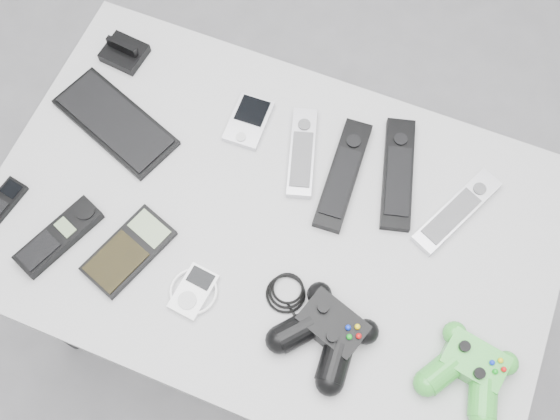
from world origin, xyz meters
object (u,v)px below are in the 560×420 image
at_px(calculator, 129,251).
at_px(remote_black_a, 343,174).
at_px(pda, 249,121).
at_px(remote_silver_b, 457,211).
at_px(remote_silver_a, 302,152).
at_px(controller_black, 327,332).
at_px(desk, 272,233).
at_px(mobile_phone, 3,201).
at_px(controller_green, 470,369).
at_px(cordless_handset, 59,237).
at_px(mp3_player, 194,291).
at_px(remote_black_b, 398,173).
at_px(pda_keyboard, 115,122).

bearing_deg(calculator, remote_black_a, 62.16).
distance_m(pda, remote_silver_b, 0.44).
relative_size(remote_silver_a, controller_black, 0.70).
relative_size(remote_silver_b, calculator, 1.22).
xyz_separation_m(desk, mobile_phone, (-0.48, -0.15, 0.07)).
height_order(remote_silver_b, controller_green, controller_green).
xyz_separation_m(remote_silver_b, calculator, (-0.54, -0.30, -0.00)).
height_order(pda, remote_silver_b, remote_silver_b).
relative_size(cordless_handset, controller_green, 1.08).
height_order(cordless_handset, mp3_player, cordless_handset).
xyz_separation_m(pda, remote_black_b, (0.31, 0.00, 0.00)).
distance_m(pda, remote_black_b, 0.31).
distance_m(remote_silver_a, remote_black_a, 0.09).
relative_size(pda, calculator, 0.66).
bearing_deg(pda_keyboard, remote_black_a, 27.46).
distance_m(remote_silver_b, mobile_phone, 0.86).
xyz_separation_m(pda_keyboard, calculator, (0.15, -0.23, 0.00)).
bearing_deg(pda, remote_silver_a, -13.82).
distance_m(desk, mp3_player, 0.21).
relative_size(pda_keyboard, pda, 2.33).
bearing_deg(controller_black, cordless_handset, -160.35).
bearing_deg(pda, calculator, -108.64).
height_order(pda_keyboard, mp3_player, same).
xyz_separation_m(remote_black_a, remote_black_b, (0.10, 0.04, -0.00)).
height_order(remote_silver_a, remote_silver_b, same).
xyz_separation_m(cordless_handset, controller_black, (0.52, 0.02, 0.01)).
bearing_deg(remote_silver_a, mobile_phone, -164.78).
distance_m(remote_black_b, controller_black, 0.34).
relative_size(remote_silver_b, mp3_player, 2.21).
distance_m(remote_silver_b, calculator, 0.61).
bearing_deg(mp3_player, controller_black, 9.70).
bearing_deg(remote_black_b, remote_silver_b, -29.68).
bearing_deg(remote_silver_b, controller_green, -45.53).
relative_size(remote_silver_a, remote_silver_b, 0.92).
xyz_separation_m(pda, remote_silver_a, (0.12, -0.03, 0.00)).
xyz_separation_m(pda_keyboard, remote_black_b, (0.56, 0.10, 0.00)).
bearing_deg(remote_black_a, remote_black_b, 19.60).
height_order(remote_silver_b, mp3_player, remote_silver_b).
bearing_deg(cordless_handset, pda_keyboard, 115.62).
bearing_deg(cordless_handset, controller_black, 23.42).
height_order(mp3_player, controller_black, controller_black).
bearing_deg(desk, remote_silver_a, 89.15).
bearing_deg(mobile_phone, cordless_handset, -0.59).
xyz_separation_m(remote_black_a, mobile_phone, (-0.58, -0.29, -0.00)).
xyz_separation_m(remote_silver_a, calculator, (-0.22, -0.31, -0.00)).
distance_m(pda_keyboard, controller_green, 0.81).
bearing_deg(pda, mp3_player, -85.13).
bearing_deg(controller_black, pda_keyboard, 173.77).
xyz_separation_m(remote_silver_a, controller_black, (0.17, -0.32, 0.02)).
xyz_separation_m(mobile_phone, controller_black, (0.65, -0.01, 0.02)).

